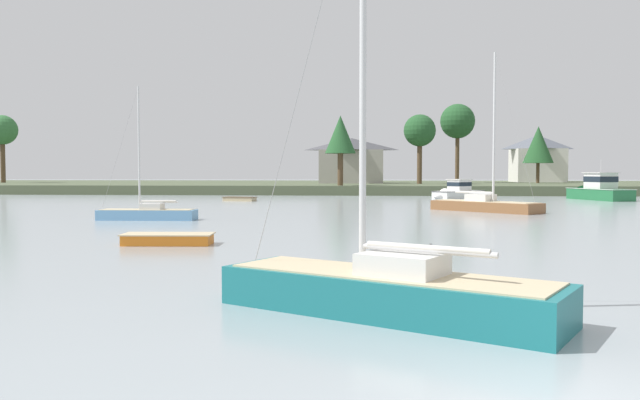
# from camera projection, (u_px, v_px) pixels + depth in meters

# --- Properties ---
(far_shore_bank) EXTENTS (208.63, 47.12, 1.26)m
(far_shore_bank) POSITION_uv_depth(u_px,v_px,m) (383.00, 186.00, 105.86)
(far_shore_bank) COLOR #4C563D
(far_shore_bank) RESTS_ON ground
(sailboat_skyblue) EXTENTS (6.36, 1.82, 9.15)m
(sailboat_skyblue) POSITION_uv_depth(u_px,v_px,m) (148.00, 217.00, 41.85)
(sailboat_skyblue) COLOR #669ECC
(sailboat_skyblue) RESTS_ON ground
(sailboat_teal) EXTENTS (7.88, 5.75, 11.22)m
(sailboat_teal) POSITION_uv_depth(u_px,v_px,m) (387.00, 304.00, 14.21)
(sailboat_teal) COLOR #196B70
(sailboat_teal) RESTS_ON ground
(dinghy_orange) EXTENTS (3.99, 1.83, 0.67)m
(dinghy_orange) POSITION_uv_depth(u_px,v_px,m) (168.00, 241.00, 27.79)
(dinghy_orange) COLOR orange
(dinghy_orange) RESTS_ON ground
(cruiser_green) EXTENTS (5.32, 9.74, 5.43)m
(cruiser_green) POSITION_uv_depth(u_px,v_px,m) (595.00, 193.00, 71.33)
(cruiser_green) COLOR #236B3D
(cruiser_green) RESTS_ON ground
(sailboat_wood) EXTENTS (8.14, 8.10, 12.94)m
(sailboat_wood) POSITION_uv_depth(u_px,v_px,m) (485.00, 208.00, 50.58)
(sailboat_wood) COLOR brown
(sailboat_wood) RESTS_ON ground
(cruiser_white) EXTENTS (7.36, 7.27, 4.08)m
(cruiser_white) POSITION_uv_depth(u_px,v_px,m) (455.00, 194.00, 74.89)
(cruiser_white) COLOR white
(cruiser_white) RESTS_ON ground
(dinghy_sand) EXTENTS (3.76, 2.22, 0.61)m
(dinghy_sand) POSITION_uv_depth(u_px,v_px,m) (240.00, 200.00, 68.04)
(dinghy_sand) COLOR tan
(dinghy_sand) RESTS_ON ground
(mooring_buoy_yellow) EXTENTS (0.45, 0.45, 0.51)m
(mooring_buoy_yellow) POSITION_uv_depth(u_px,v_px,m) (431.00, 251.00, 24.96)
(mooring_buoy_yellow) COLOR yellow
(mooring_buoy_yellow) RESTS_ON ground
(shore_tree_inland_c) EXTENTS (4.80, 4.80, 9.07)m
(shore_tree_inland_c) POSITION_uv_depth(u_px,v_px,m) (538.00, 145.00, 101.98)
(shore_tree_inland_c) COLOR brown
(shore_tree_inland_c) RESTS_ON far_shore_bank
(shore_tree_center_right) EXTENTS (5.71, 5.71, 13.01)m
(shore_tree_center_right) POSITION_uv_depth(u_px,v_px,m) (458.00, 122.00, 105.58)
(shore_tree_center_right) COLOR brown
(shore_tree_center_right) RESTS_ON far_shore_bank
(shore_tree_inland_b) EXTENTS (4.12, 4.12, 9.33)m
(shore_tree_inland_b) POSITION_uv_depth(u_px,v_px,m) (340.00, 135.00, 85.13)
(shore_tree_inland_b) COLOR brown
(shore_tree_inland_b) RESTS_ON far_shore_bank
(shore_tree_left) EXTENTS (4.91, 4.91, 11.20)m
(shore_tree_left) POSITION_uv_depth(u_px,v_px,m) (2.00, 131.00, 105.89)
(shore_tree_left) COLOR brown
(shore_tree_left) RESTS_ON far_shore_bank
(shore_tree_center_left) EXTENTS (4.81, 4.81, 10.42)m
(shore_tree_center_left) POSITION_uv_depth(u_px,v_px,m) (420.00, 131.00, 95.87)
(shore_tree_center_left) COLOR brown
(shore_tree_center_left) RESTS_ON far_shore_bank
(cottage_near_water) EXTENTS (10.78, 6.83, 7.18)m
(cottage_near_water) POSITION_uv_depth(u_px,v_px,m) (351.00, 160.00, 101.91)
(cottage_near_water) COLOR #9E998E
(cottage_near_water) RESTS_ON far_shore_bank
(cottage_eastern) EXTENTS (9.04, 8.36, 8.26)m
(cottage_eastern) POSITION_uv_depth(u_px,v_px,m) (537.00, 158.00, 113.00)
(cottage_eastern) COLOR silver
(cottage_eastern) RESTS_ON far_shore_bank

